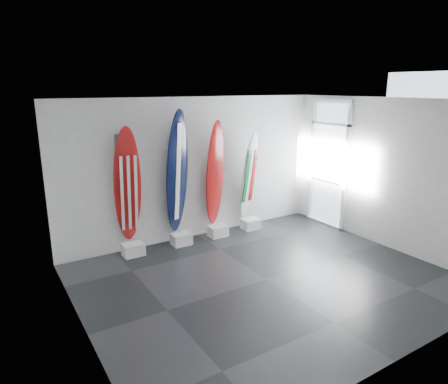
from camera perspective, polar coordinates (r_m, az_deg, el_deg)
floor at (r=7.04m, az=6.09°, el=-12.27°), size 6.00×6.00×0.00m
ceiling at (r=6.28m, az=6.86°, el=12.91°), size 6.00×6.00×0.00m
wall_back at (r=8.54m, az=-4.00°, el=3.33°), size 6.00×0.00×6.00m
wall_front at (r=4.90m, az=24.99°, el=-6.94°), size 6.00×0.00×6.00m
wall_left at (r=5.26m, az=-20.23°, el=-4.97°), size 0.00×5.00×5.00m
wall_right at (r=8.65m, az=22.27°, el=2.39°), size 0.00×5.00×5.00m
display_block_usa at (r=8.06m, az=-12.82°, el=-8.00°), size 0.40×0.30×0.24m
surfboard_usa at (r=7.76m, az=-13.60°, el=0.86°), size 0.57×0.48×2.29m
display_block_navy at (r=8.42m, az=-6.11°, el=-6.69°), size 0.40×0.30×0.24m
surfboard_navy at (r=8.11m, az=-6.69°, el=2.75°), size 0.65×0.47×2.56m
display_block_swiss at (r=8.82m, az=-0.88°, el=-5.59°), size 0.40×0.30×0.24m
surfboard_swiss at (r=8.54m, az=-1.26°, el=2.61°), size 0.57×0.37×2.31m
display_block_italy at (r=9.28m, az=3.82°, el=-4.57°), size 0.40×0.30×0.24m
surfboard_italy at (r=9.05m, az=3.57°, el=2.29°), size 0.53×0.48×2.00m
wall_outlet at (r=8.04m, az=-19.47°, el=-6.80°), size 0.09×0.02×0.13m
glass_door at (r=9.60m, az=14.67°, el=3.71°), size 0.12×1.16×2.85m
balcony at (r=10.79m, az=19.23°, el=-0.48°), size 2.80×2.20×1.20m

